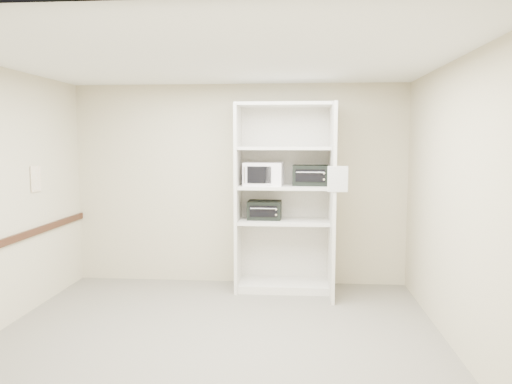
# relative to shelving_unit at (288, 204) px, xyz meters

# --- Properties ---
(floor) EXTENTS (4.50, 4.00, 0.01)m
(floor) POSITION_rel_shelving_unit_xyz_m (-0.67, -1.70, -1.13)
(floor) COLOR slate
(floor) RESTS_ON ground
(ceiling) EXTENTS (4.50, 4.00, 0.01)m
(ceiling) POSITION_rel_shelving_unit_xyz_m (-0.67, -1.70, 1.57)
(ceiling) COLOR white
(wall_back) EXTENTS (4.50, 0.02, 2.70)m
(wall_back) POSITION_rel_shelving_unit_xyz_m (-0.67, 0.30, 0.22)
(wall_back) COLOR beige
(wall_back) RESTS_ON ground
(wall_front) EXTENTS (4.50, 0.02, 2.70)m
(wall_front) POSITION_rel_shelving_unit_xyz_m (-0.67, -3.70, 0.22)
(wall_front) COLOR beige
(wall_front) RESTS_ON ground
(wall_right) EXTENTS (0.02, 4.00, 2.70)m
(wall_right) POSITION_rel_shelving_unit_xyz_m (1.58, -1.70, 0.22)
(wall_right) COLOR beige
(wall_right) RESTS_ON ground
(shelving_unit) EXTENTS (1.24, 0.92, 2.42)m
(shelving_unit) POSITION_rel_shelving_unit_xyz_m (0.00, 0.00, 0.00)
(shelving_unit) COLOR white
(shelving_unit) RESTS_ON floor
(microwave) EXTENTS (0.52, 0.41, 0.30)m
(microwave) POSITION_rel_shelving_unit_xyz_m (-0.31, -0.01, 0.39)
(microwave) COLOR white
(microwave) RESTS_ON shelving_unit
(toaster_oven_upper) EXTENTS (0.47, 0.36, 0.26)m
(toaster_oven_upper) POSITION_rel_shelving_unit_xyz_m (0.29, 0.05, 0.37)
(toaster_oven_upper) COLOR black
(toaster_oven_upper) RESTS_ON shelving_unit
(toaster_oven_lower) EXTENTS (0.44, 0.34, 0.24)m
(toaster_oven_lower) POSITION_rel_shelving_unit_xyz_m (-0.30, 0.04, -0.09)
(toaster_oven_lower) COLOR black
(toaster_oven_lower) RESTS_ON shelving_unit
(paper_sign) EXTENTS (0.23, 0.03, 0.29)m
(paper_sign) POSITION_rel_shelving_unit_xyz_m (0.59, -0.63, 0.37)
(paper_sign) COLOR white
(paper_sign) RESTS_ON shelving_unit
(wall_poster) EXTENTS (0.01, 0.22, 0.30)m
(wall_poster) POSITION_rel_shelving_unit_xyz_m (-2.90, -0.88, 0.37)
(wall_poster) COLOR white
(wall_poster) RESTS_ON wall_left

